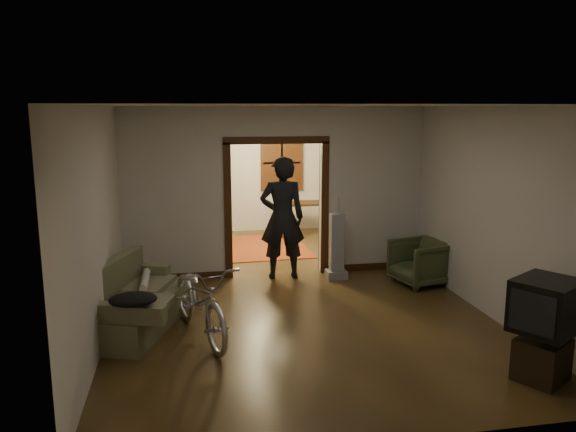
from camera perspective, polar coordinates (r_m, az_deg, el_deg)
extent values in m
cube|color=#382611|center=(8.88, -0.36, -7.26)|extent=(5.00, 8.50, 0.01)
cube|color=white|center=(8.44, -0.38, 11.12)|extent=(5.00, 8.50, 0.01)
cube|color=beige|center=(12.72, -3.79, 4.70)|extent=(5.00, 0.02, 2.80)
cube|color=beige|center=(8.47, -17.25, 1.12)|extent=(0.02, 8.50, 2.80)
cube|color=beige|center=(9.32, 14.95, 2.09)|extent=(0.02, 8.50, 2.80)
cube|color=beige|center=(9.28, -1.19, 2.42)|extent=(5.00, 0.14, 2.80)
cube|color=#381D0C|center=(9.33, -1.19, 0.60)|extent=(1.74, 0.20, 2.32)
cube|color=black|center=(12.76, -0.64, 5.43)|extent=(0.98, 0.06, 1.28)
sphere|color=#FFE0A5|center=(10.91, -2.74, 8.70)|extent=(0.24, 0.24, 0.24)
cube|color=silver|center=(9.45, 5.18, 1.62)|extent=(0.08, 0.01, 0.12)
cube|color=brown|center=(7.47, -15.20, -7.72)|extent=(1.41, 2.05, 0.86)
cylinder|color=beige|center=(7.72, -14.32, -6.30)|extent=(0.10, 0.80, 0.10)
ellipsoid|color=black|center=(6.53, -15.47, -8.16)|extent=(0.53, 0.40, 0.15)
imported|color=silver|center=(6.99, -8.90, -8.33)|extent=(1.13, 1.94, 0.96)
imported|color=#3C4728|center=(9.20, 13.23, -4.60)|extent=(0.94, 0.92, 0.71)
cube|color=black|center=(6.52, 24.36, -13.13)|extent=(0.65, 0.63, 0.44)
cube|color=black|center=(6.31, 24.78, -8.25)|extent=(0.83, 0.80, 0.54)
cube|color=gray|center=(9.23, 4.98, -3.09)|extent=(0.38, 0.32, 1.09)
imported|color=black|center=(9.15, -0.59, -0.19)|extent=(0.76, 0.52, 2.01)
cube|color=maroon|center=(11.37, -2.36, -3.15)|extent=(1.71, 2.19, 0.02)
cube|color=#252C1A|center=(12.15, -9.76, 1.63)|extent=(0.95, 0.73, 1.69)
sphere|color=#1E5972|center=(12.02, -9.93, 6.79)|extent=(0.28, 0.28, 0.28)
cube|color=black|center=(12.40, 1.65, -0.29)|extent=(1.07, 0.74, 0.72)
cube|color=black|center=(12.06, -0.68, -0.22)|extent=(0.46, 0.46, 0.88)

